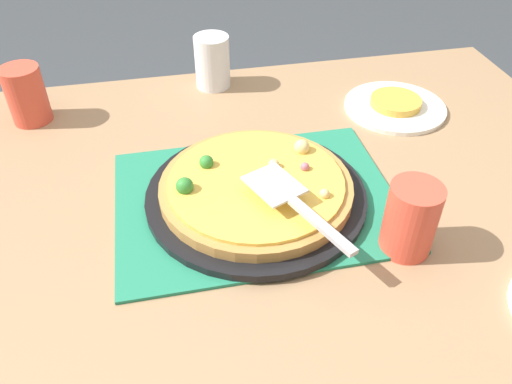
{
  "coord_description": "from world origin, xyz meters",
  "views": [
    {
      "loc": [
        0.14,
        0.66,
        1.34
      ],
      "look_at": [
        0.0,
        0.0,
        0.77
      ],
      "focal_mm": 36.08,
      "sensor_mm": 36.0,
      "label": 1
    }
  ],
  "objects": [
    {
      "name": "dining_table",
      "position": [
        0.0,
        0.0,
        0.64
      ],
      "size": [
        1.4,
        1.0,
        0.75
      ],
      "color": "#9E7A56",
      "rests_on": "ground_plane"
    },
    {
      "name": "pizza_pan",
      "position": [
        0.0,
        0.0,
        0.76
      ],
      "size": [
        0.38,
        0.38,
        0.01
      ],
      "primitive_type": "cylinder",
      "color": "black",
      "rests_on": "placemat"
    },
    {
      "name": "pizza",
      "position": [
        0.0,
        -0.0,
        0.78
      ],
      "size": [
        0.33,
        0.33,
        0.05
      ],
      "color": "#B78442",
      "rests_on": "pizza_pan"
    },
    {
      "name": "placemat",
      "position": [
        0.0,
        0.0,
        0.75
      ],
      "size": [
        0.48,
        0.36,
        0.01
      ],
      "primitive_type": "cube",
      "color": "#237F5B",
      "rests_on": "dining_table"
    },
    {
      "name": "cup_far",
      "position": [
        0.41,
        -0.36,
        0.81
      ],
      "size": [
        0.08,
        0.08,
        0.12
      ],
      "primitive_type": "cylinder",
      "color": "#E04C38",
      "rests_on": "dining_table"
    },
    {
      "name": "cup_corner",
      "position": [
        -0.21,
        0.16,
        0.81
      ],
      "size": [
        0.08,
        0.08,
        0.12
      ],
      "primitive_type": "cylinder",
      "color": "#E04C38",
      "rests_on": "dining_table"
    },
    {
      "name": "served_slice_left",
      "position": [
        -0.36,
        -0.24,
        0.77
      ],
      "size": [
        0.11,
        0.11,
        0.02
      ],
      "primitive_type": "cylinder",
      "color": "gold",
      "rests_on": "plate_near_left"
    },
    {
      "name": "cup_near",
      "position": [
        0.01,
        -0.43,
        0.81
      ],
      "size": [
        0.08,
        0.08,
        0.12
      ],
      "primitive_type": "cylinder",
      "color": "white",
      "rests_on": "dining_table"
    },
    {
      "name": "plate_near_left",
      "position": [
        -0.36,
        -0.24,
        0.76
      ],
      "size": [
        0.22,
        0.22,
        0.01
      ],
      "primitive_type": "cylinder",
      "color": "white",
      "rests_on": "dining_table"
    },
    {
      "name": "pizza_server",
      "position": [
        -0.04,
        0.09,
        0.82
      ],
      "size": [
        0.13,
        0.23,
        0.01
      ],
      "color": "silver",
      "rests_on": "pizza"
    }
  ]
}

